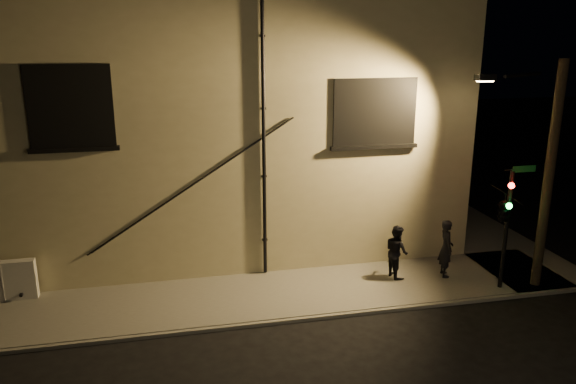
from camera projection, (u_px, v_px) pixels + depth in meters
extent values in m
plane|color=black|center=(351.00, 315.00, 15.04)|extent=(90.00, 90.00, 0.00)
cube|color=#5C5A53|center=(232.00, 299.00, 15.81)|extent=(20.00, 3.00, 0.12)
cube|color=#5C5A53|center=(436.00, 209.00, 23.88)|extent=(3.00, 16.00, 0.12)
cube|color=tan|center=(206.00, 114.00, 21.71)|extent=(16.00, 12.00, 8.50)
cube|color=black|center=(70.00, 106.00, 14.91)|extent=(2.20, 0.10, 2.20)
cube|color=black|center=(70.00, 106.00, 14.92)|extent=(1.98, 0.05, 1.98)
cube|color=black|center=(375.00, 112.00, 16.80)|extent=(2.60, 0.10, 2.00)
cube|color=#A5B28C|center=(375.00, 112.00, 16.81)|extent=(2.38, 0.05, 1.78)
cylinder|color=black|center=(264.00, 139.00, 16.23)|extent=(0.11, 0.11, 8.30)
cylinder|color=black|center=(189.00, 187.00, 16.16)|extent=(5.96, 0.04, 3.75)
cylinder|color=black|center=(193.00, 185.00, 16.17)|extent=(5.96, 0.04, 3.75)
cube|color=beige|center=(4.00, 281.00, 15.48)|extent=(1.72, 0.29, 1.13)
imported|color=black|center=(446.00, 248.00, 16.96)|extent=(0.54, 0.72, 1.78)
imported|color=black|center=(397.00, 251.00, 16.92)|extent=(0.71, 0.86, 1.63)
cylinder|color=black|center=(506.00, 231.00, 15.94)|extent=(0.12, 0.12, 3.48)
imported|color=black|center=(504.00, 208.00, 15.58)|extent=(0.79, 2.14, 0.84)
sphere|color=#FF140C|center=(511.00, 186.00, 15.22)|extent=(0.17, 0.17, 0.17)
sphere|color=#14FF3F|center=(509.00, 206.00, 15.38)|extent=(0.17, 0.17, 0.17)
cube|color=#0C4C1E|center=(524.00, 169.00, 15.52)|extent=(0.70, 0.03, 0.18)
cylinder|color=black|center=(549.00, 179.00, 15.75)|extent=(0.28, 0.28, 6.63)
cylinder|color=black|center=(523.00, 75.00, 15.32)|extent=(1.69, 0.93, 0.10)
cube|color=black|center=(485.00, 77.00, 15.69)|extent=(0.55, 0.28, 0.18)
cube|color=#FFC672|center=(485.00, 81.00, 15.72)|extent=(0.42, 0.20, 0.04)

